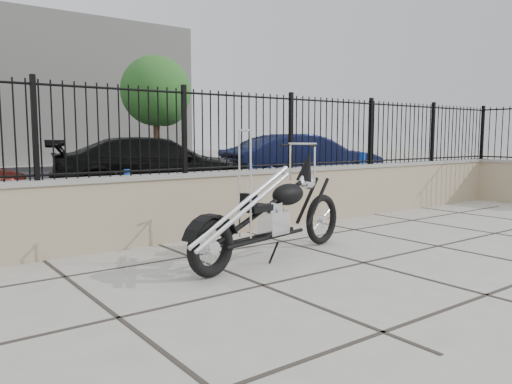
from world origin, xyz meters
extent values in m
plane|color=#99968E|center=(0.00, 0.00, 0.00)|extent=(90.00, 90.00, 0.00)
plane|color=black|center=(0.00, 12.50, 0.00)|extent=(30.00, 30.00, 0.00)
cube|color=gray|center=(0.00, 2.50, 0.48)|extent=(14.00, 0.36, 0.96)
cube|color=black|center=(0.00, 2.50, 1.56)|extent=(14.00, 0.08, 1.20)
imported|color=black|center=(0.97, 7.46, 0.74)|extent=(5.46, 3.55, 1.47)
imported|color=black|center=(5.28, 6.91, 0.78)|extent=(4.97, 2.68, 1.55)
cylinder|color=#0B5EB0|center=(-1.14, 4.28, 0.46)|extent=(0.12, 0.12, 0.93)
cylinder|color=#0A4EA4|center=(1.87, 4.84, 0.45)|extent=(0.14, 0.14, 0.90)
cylinder|color=blue|center=(5.12, 4.55, 0.55)|extent=(0.15, 0.15, 1.10)
cylinder|color=#382619|center=(5.23, 16.43, 1.43)|extent=(0.29, 0.29, 2.86)
sphere|color=#246025|center=(5.23, 16.43, 3.62)|extent=(3.05, 3.05, 3.05)
camera|label=1|loc=(-4.46, -3.84, 1.48)|focal=35.00mm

